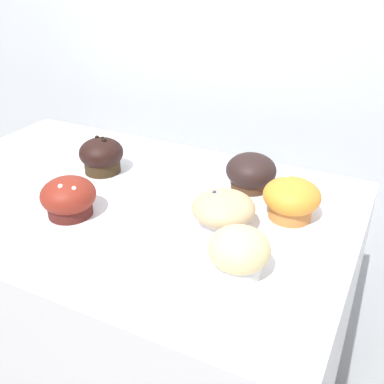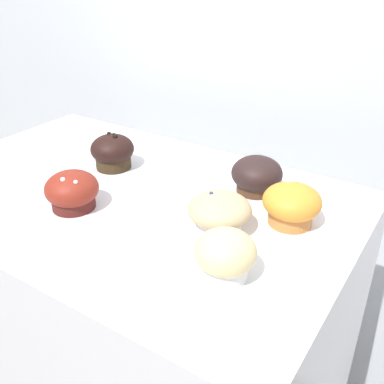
% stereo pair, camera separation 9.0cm
% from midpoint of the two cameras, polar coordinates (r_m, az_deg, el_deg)
% --- Properties ---
extents(wall_back, '(3.20, 0.10, 1.80)m').
position_cam_midpoint_polar(wall_back, '(1.49, 2.53, 7.61)').
color(wall_back, silver).
rests_on(wall_back, ground).
extents(display_counter, '(1.00, 0.64, 0.95)m').
position_cam_midpoint_polar(display_counter, '(1.29, -9.63, -19.46)').
color(display_counter, silver).
rests_on(display_counter, ground).
extents(muffin_front_center, '(0.11, 0.11, 0.09)m').
position_cam_midpoint_polar(muffin_front_center, '(1.10, -13.74, 4.45)').
color(muffin_front_center, '#342515').
rests_on(muffin_front_center, display_counter).
extents(muffin_back_left, '(0.11, 0.11, 0.08)m').
position_cam_midpoint_polar(muffin_back_left, '(0.89, 9.73, -0.95)').
color(muffin_back_left, '#C6783A').
rests_on(muffin_back_left, display_counter).
extents(muffin_back_right, '(0.12, 0.12, 0.08)m').
position_cam_midpoint_polar(muffin_back_right, '(0.85, 0.97, -2.51)').
color(muffin_back_right, silver).
rests_on(muffin_back_right, display_counter).
extents(muffin_front_left, '(0.11, 0.11, 0.08)m').
position_cam_midpoint_polar(muffin_front_left, '(0.94, -18.07, -0.77)').
color(muffin_front_left, '#4D1B17').
rests_on(muffin_front_left, display_counter).
extents(muffin_front_right, '(0.11, 0.11, 0.08)m').
position_cam_midpoint_polar(muffin_front_right, '(1.00, 4.95, 2.42)').
color(muffin_front_right, '#452B1C').
rests_on(muffin_front_right, display_counter).
extents(muffin_back_center, '(0.10, 0.10, 0.08)m').
position_cam_midpoint_polar(muffin_back_center, '(0.73, 2.48, -7.79)').
color(muffin_back_center, silver).
rests_on(muffin_back_center, display_counter).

